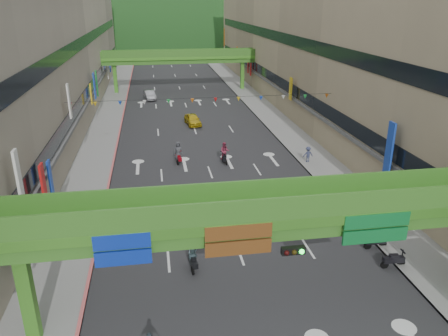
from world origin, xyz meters
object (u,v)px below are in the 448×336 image
overpass_near (289,230)px  car_silver (150,95)px  car_yellow (193,120)px  scooter_rider_near (193,257)px  pedestrian_red (346,188)px  scooter_rider_mid (225,153)px

overpass_near → car_silver: size_ratio=6.49×
car_yellow → scooter_rider_near: bearing=-103.2°
scooter_rider_near → pedestrian_red: size_ratio=1.23×
car_silver → overpass_near: bearing=-92.7°
scooter_rider_near → scooter_rider_mid: (4.82, 17.53, 0.26)m
scooter_rider_mid → car_yellow: size_ratio=0.52×
scooter_rider_near → car_silver: bearing=92.7°
car_yellow → car_silver: bearing=100.5°
car_silver → pedestrian_red: (15.56, -40.16, 0.05)m
car_silver → car_yellow: car_silver is taller
overpass_near → car_silver: bearing=96.7°
scooter_rider_mid → pedestrian_red: size_ratio=1.41×
pedestrian_red → car_silver: bearing=78.6°
overpass_near → pedestrian_red: size_ratio=18.43×
scooter_rider_mid → car_silver: size_ratio=0.50×
overpass_near → pedestrian_red: bearing=55.5°
car_yellow → scooter_rider_mid: bearing=-90.8°
scooter_rider_mid → car_silver: 31.61m
overpass_near → scooter_rider_mid: overpass_near is taller
car_silver → scooter_rider_mid: bearing=-86.4°
car_silver → pedestrian_red: size_ratio=2.84×
car_silver → pedestrian_red: 43.07m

